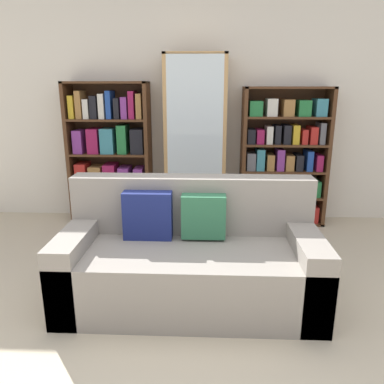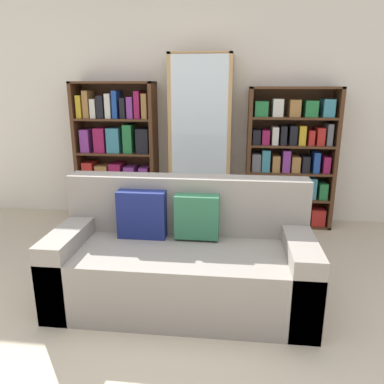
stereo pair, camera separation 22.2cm
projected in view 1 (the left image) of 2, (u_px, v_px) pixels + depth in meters
ground_plane at (176, 370)px, 2.12m from camera, size 16.00×16.00×0.00m
wall_back at (195, 103)px, 4.29m from camera, size 6.54×0.06×2.70m
couch at (190, 260)px, 2.75m from camera, size 1.83×0.81×0.89m
bookshelf_left at (110, 157)px, 4.30m from camera, size 0.93×0.32×1.59m
display_cabinet at (195, 142)px, 4.19m from camera, size 0.67×0.36×1.88m
bookshelf_right at (283, 161)px, 4.23m from camera, size 0.96×0.32×1.54m
wine_bottle at (238, 225)px, 3.93m from camera, size 0.09×0.09×0.34m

